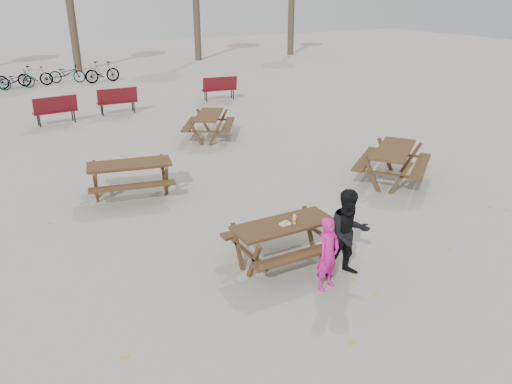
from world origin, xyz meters
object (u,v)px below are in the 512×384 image
main_picnic_table (283,233)px  adult (349,234)px  soda_bottle (294,220)px  picnic_table_east (392,165)px  picnic_table_north (131,179)px  picnic_table_far (209,126)px  food_tray (285,224)px  child (328,254)px

main_picnic_table → adult: bearing=-50.1°
soda_bottle → picnic_table_east: soda_bottle is taller
picnic_table_east → soda_bottle: bearing=169.7°
picnic_table_north → soda_bottle: bearing=-57.7°
main_picnic_table → picnic_table_far: (2.05, 7.91, -0.19)m
food_tray → adult: size_ratio=0.12×
main_picnic_table → picnic_table_east: 5.00m
child → adult: size_ratio=0.80×
main_picnic_table → child: bearing=-78.9°
main_picnic_table → adult: 1.15m
adult → picnic_table_far: size_ratio=0.84×
picnic_table_far → food_tray: bearing=-162.7°
soda_bottle → adult: 0.96m
soda_bottle → picnic_table_north: (-1.66, 4.44, -0.44)m
main_picnic_table → child: 1.05m
food_tray → adult: 1.09m
adult → food_tray: bearing=143.9°
picnic_table_east → adult: bearing=-178.9°
child → picnic_table_north: child is taller
soda_bottle → picnic_table_east: (4.37, 2.22, -0.41)m
food_tray → picnic_table_east: bearing=25.8°
adult → picnic_table_east: bearing=49.4°
soda_bottle → child: child is taller
adult → picnic_table_far: bearing=92.5°
picnic_table_east → picnic_table_north: size_ratio=1.07×
picnic_table_north → picnic_table_far: picnic_table_north is taller
picnic_table_far → picnic_table_east: bearing=-125.1°
adult → picnic_table_north: bearing=124.3°
soda_bottle → picnic_table_east: bearing=26.9°
soda_bottle → main_picnic_table: bearing=147.8°
main_picnic_table → picnic_table_east: (4.52, 2.12, -0.15)m
picnic_table_north → picnic_table_east: bearing=-8.4°
child → picnic_table_north: bearing=90.1°
picnic_table_east → picnic_table_far: size_ratio=1.08×
picnic_table_east → picnic_table_north: 6.43m
soda_bottle → adult: adult is taller
child → picnic_table_east: size_ratio=0.62×
adult → picnic_table_east: size_ratio=0.77×
main_picnic_table → picnic_table_far: 8.17m
picnic_table_east → child: bearing=178.9°
child → picnic_table_east: child is taller
soda_bottle → picnic_table_north: soda_bottle is taller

